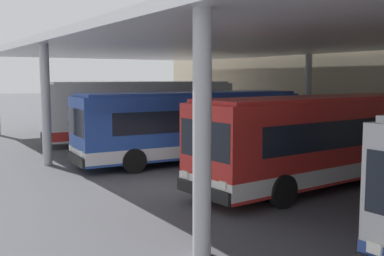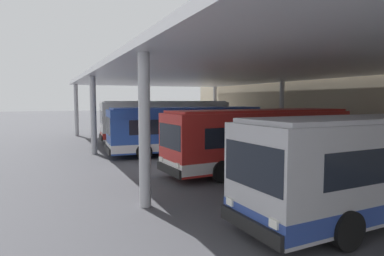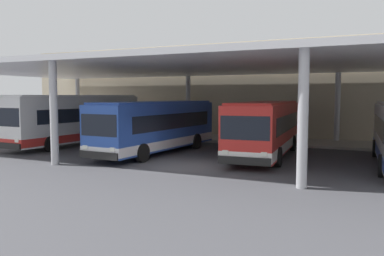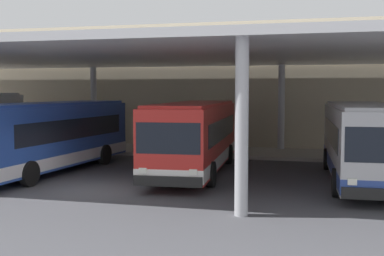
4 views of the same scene
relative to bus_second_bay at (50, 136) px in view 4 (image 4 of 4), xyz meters
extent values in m
plane|color=#47474C|center=(3.46, -3.24, -1.66)|extent=(200.00, 200.00, 0.00)
cube|color=#A39E93|center=(3.46, 8.51, -1.57)|extent=(42.00, 4.50, 0.18)
cube|color=#C1B293|center=(3.46, 11.76, 2.36)|extent=(48.00, 1.60, 8.04)
cube|color=silver|center=(3.46, 2.26, 3.74)|extent=(40.00, 17.00, 0.30)
cylinder|color=#B2B2B7|center=(-2.71, 10.26, 0.97)|extent=(0.40, 0.40, 5.25)
cylinder|color=#B2B2B7|center=(9.62, -5.74, 0.97)|extent=(0.40, 0.40, 5.25)
cylinder|color=#B2B2B7|center=(9.62, 10.26, 0.97)|extent=(0.40, 0.40, 5.25)
cube|color=#284CA8|center=(0.00, 0.00, 0.04)|extent=(3.19, 10.54, 2.70)
cube|color=silver|center=(0.00, 0.00, -0.96)|extent=(3.21, 10.57, 0.50)
cube|color=black|center=(0.01, 0.15, 0.34)|extent=(3.11, 8.68, 0.90)
cube|color=#2A50B0|center=(0.00, 0.00, 1.45)|extent=(2.97, 10.12, 0.12)
cylinder|color=black|center=(1.01, -3.30, -1.16)|extent=(0.35, 1.02, 1.00)
cylinder|color=black|center=(-1.03, 2.94, -1.16)|extent=(0.35, 1.02, 1.00)
cylinder|color=black|center=(1.41, 2.77, -1.16)|extent=(0.35, 1.02, 1.00)
cube|color=red|center=(6.43, 1.42, 0.04)|extent=(3.14, 10.54, 2.70)
cube|color=white|center=(6.43, 1.42, -0.96)|extent=(3.17, 10.56, 0.50)
cube|color=black|center=(6.42, 1.57, 0.34)|extent=(3.07, 8.67, 0.90)
cube|color=black|center=(6.75, -3.72, 0.39)|extent=(2.30, 0.26, 1.10)
cube|color=black|center=(6.75, -3.81, -1.11)|extent=(2.46, 0.31, 0.36)
cube|color=red|center=(6.43, 1.42, 1.45)|extent=(2.92, 10.11, 0.12)
cube|color=yellow|center=(6.75, -3.69, 1.21)|extent=(1.75, 0.23, 0.28)
cube|color=white|center=(5.86, -3.85, -0.76)|extent=(0.28, 0.10, 0.20)
cube|color=white|center=(7.65, -3.74, -0.76)|extent=(0.28, 0.10, 0.20)
cylinder|color=black|center=(5.41, -1.87, -1.16)|extent=(0.34, 1.02, 1.00)
cylinder|color=black|center=(7.85, -1.72, -1.16)|extent=(0.34, 1.02, 1.00)
cylinder|color=black|center=(5.03, 4.20, -1.16)|extent=(0.34, 1.02, 1.00)
cylinder|color=black|center=(7.47, 4.35, -1.16)|extent=(0.34, 1.02, 1.00)
cube|color=#B7B7BC|center=(13.56, 0.97, 0.04)|extent=(2.87, 10.48, 2.70)
cube|color=#2D4799|center=(13.56, 0.97, -0.96)|extent=(2.89, 10.50, 0.50)
cube|color=black|center=(13.55, 1.12, 0.34)|extent=(2.85, 8.61, 0.90)
cube|color=black|center=(13.74, -4.18, 0.39)|extent=(2.30, 0.20, 1.10)
cube|color=black|center=(13.75, -4.27, -1.11)|extent=(2.45, 0.25, 0.36)
cube|color=silver|center=(13.56, 0.97, 1.45)|extent=(2.66, 10.06, 0.12)
cube|color=yellow|center=(13.74, -4.15, 1.21)|extent=(1.75, 0.18, 0.28)
cube|color=white|center=(12.85, -4.29, -0.76)|extent=(0.28, 0.09, 0.20)
cylinder|color=black|center=(12.45, -2.30, -1.16)|extent=(0.32, 1.01, 1.00)
cylinder|color=black|center=(12.23, 3.78, -1.16)|extent=(0.32, 1.01, 1.00)
cylinder|color=black|center=(14.68, 3.87, -1.16)|extent=(0.32, 1.01, 1.00)
cube|color=brown|center=(5.89, 8.51, -1.03)|extent=(1.80, 0.44, 0.08)
cube|color=brown|center=(5.89, 8.71, -0.78)|extent=(1.80, 0.06, 0.44)
cube|color=#2D2D33|center=(5.19, 8.51, -1.25)|extent=(0.10, 0.36, 0.45)
cube|color=#2D2D33|center=(6.59, 8.51, -1.25)|extent=(0.10, 0.36, 0.45)
camera|label=1|loc=(17.68, -11.07, 2.18)|focal=43.29mm
camera|label=2|loc=(20.42, -8.86, 2.01)|focal=30.88mm
camera|label=3|loc=(11.97, -20.82, 1.85)|focal=36.59mm
camera|label=4|loc=(11.79, -20.15, 2.04)|focal=46.46mm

